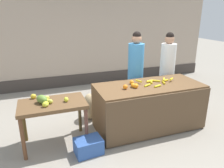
{
  "coord_description": "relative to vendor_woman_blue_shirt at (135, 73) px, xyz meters",
  "views": [
    {
      "loc": [
        -1.57,
        -3.39,
        2.23
      ],
      "look_at": [
        -0.3,
        0.15,
        0.94
      ],
      "focal_mm": 34.28,
      "sensor_mm": 36.0,
      "label": 1
    }
  ],
  "objects": [
    {
      "name": "fruit_stall_counter",
      "position": [
        -0.04,
        -0.72,
        -0.48
      ],
      "size": [
        2.07,
        0.93,
        0.89
      ],
      "color": "brown",
      "rests_on": "ground"
    },
    {
      "name": "market_wall_back",
      "position": [
        -0.44,
        2.38,
        0.53
      ],
      "size": [
        8.12,
        0.23,
        2.97
      ],
      "color": "tan",
      "rests_on": "ground"
    },
    {
      "name": "mango_papaya_pile",
      "position": [
        -1.97,
        -0.68,
        -0.08
      ],
      "size": [
        0.6,
        0.52,
        0.14
      ],
      "color": "#D3CE4A",
      "rests_on": "side_table_wooden"
    },
    {
      "name": "side_table_wooden",
      "position": [
        -1.86,
        -0.7,
        -0.24
      ],
      "size": [
        1.1,
        0.66,
        0.79
      ],
      "color": "brown",
      "rests_on": "ground"
    },
    {
      "name": "vendor_woman_blue_shirt",
      "position": [
        0.0,
        0.0,
        0.0
      ],
      "size": [
        0.34,
        0.34,
        1.83
      ],
      "color": "#33333D",
      "rests_on": "ground"
    },
    {
      "name": "produce_sack",
      "position": [
        -1.06,
        -0.01,
        -0.63
      ],
      "size": [
        0.32,
        0.37,
        0.58
      ],
      "primitive_type": "ellipsoid",
      "rotation": [
        0.0,
        0.0,
        1.62
      ],
      "color": "tan",
      "rests_on": "ground"
    },
    {
      "name": "produce_crate",
      "position": [
        -1.38,
        -1.16,
        -0.79
      ],
      "size": [
        0.47,
        0.36,
        0.26
      ],
      "primitive_type": "cube",
      "rotation": [
        0.0,
        0.0,
        0.09
      ],
      "color": "#3359A5",
      "rests_on": "ground"
    },
    {
      "name": "orange_pile",
      "position": [
        -0.41,
        -0.72,
        0.01
      ],
      "size": [
        0.31,
        0.31,
        0.09
      ],
      "color": "orange",
      "rests_on": "fruit_stall_counter"
    },
    {
      "name": "vendor_woman_white_shirt",
      "position": [
        0.81,
        -0.0,
        -0.02
      ],
      "size": [
        0.34,
        0.34,
        1.79
      ],
      "color": "#33333D",
      "rests_on": "ground"
    },
    {
      "name": "ground_plane",
      "position": [
        -0.44,
        -0.7,
        -0.92
      ],
      "size": [
        24.0,
        24.0,
        0.0
      ],
      "primitive_type": "plane",
      "color": "gray"
    },
    {
      "name": "banana_bunch_pile",
      "position": [
        0.13,
        -0.65,
        -0.01
      ],
      "size": [
        0.77,
        0.41,
        0.07
      ],
      "color": "gold",
      "rests_on": "fruit_stall_counter"
    }
  ]
}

